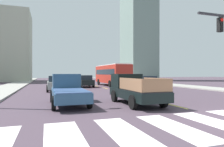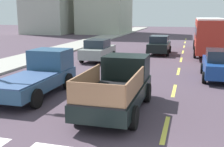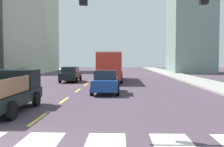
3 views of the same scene
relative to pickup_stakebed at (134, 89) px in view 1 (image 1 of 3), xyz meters
The scene contains 22 objects.
sidewalk_right 18.87m from the pickup_stakebed, 40.62° to the left, with size 3.56×110.00×0.15m, color #98968E.
sidewalk_left 16.06m from the pickup_stakebed, 130.07° to the left, with size 3.56×110.00×0.15m, color #98968E.
crosswalk_stripe_1 7.68m from the pickup_stakebed, 131.31° to the right, with size 1.20×3.98×0.01m, color silver.
crosswalk_stripe_2 6.54m from the pickup_stakebed, 117.84° to the right, with size 1.20×3.98×0.01m, color silver.
crosswalk_stripe_3 5.89m from the pickup_stakebed, 100.08° to the right, with size 1.20×3.98×0.01m, color silver.
crosswalk_stripe_4 5.89m from the pickup_stakebed, 80.21° to the right, with size 1.20×3.98×0.01m, color silver.
lane_dash_0 2.80m from the pickup_stakebed, 40.92° to the right, with size 0.16×2.40×0.01m, color #DCCE4A.
lane_dash_1 3.94m from the pickup_stakebed, 58.67° to the left, with size 0.16×2.40×0.01m, color #DCCE4A.
lane_dash_2 8.56m from the pickup_stakebed, 76.46° to the left, with size 0.16×2.40×0.01m, color #DCCE4A.
lane_dash_3 13.45m from the pickup_stakebed, 81.46° to the left, with size 0.16×2.40×0.01m, color #DCCE4A.
lane_dash_4 18.40m from the pickup_stakebed, 83.78° to the left, with size 0.16×2.40×0.01m, color #DCCE4A.
lane_dash_5 23.38m from the pickup_stakebed, 85.11° to the left, with size 0.16×2.40×0.01m, color #DCCE4A.
lane_dash_6 28.36m from the pickup_stakebed, 85.97° to the left, with size 0.16×2.40×0.01m, color #DCCE4A.
lane_dash_7 33.35m from the pickup_stakebed, 86.57° to the left, with size 0.16×2.40×0.01m, color #DCCE4A.
pickup_stakebed is the anchor object (origin of this frame).
pickup_dark 4.34m from the pickup_stakebed, 164.84° to the left, with size 2.18×5.20×1.96m.
city_bus 18.12m from the pickup_stakebed, 76.16° to the left, with size 2.72×10.80×3.32m.
sedan_mid 16.21m from the pickup_stakebed, 90.52° to the left, with size 2.02×4.40×1.72m.
sedan_near_right 7.92m from the pickup_stakebed, 56.49° to the left, with size 2.02×4.40×1.72m.
sedan_near_left 11.89m from the pickup_stakebed, 112.18° to the left, with size 2.02×4.40×1.72m.
tower_tall_centre 45.07m from the pickup_stakebed, 63.26° to the left, with size 7.50×9.42×35.04m, color gray.
block_mid_left 45.76m from the pickup_stakebed, 107.31° to the left, with size 8.38×11.11×17.35m, color #AAAE99.
Camera 1 is at (-7.56, -6.25, 2.01)m, focal length 31.57 mm.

